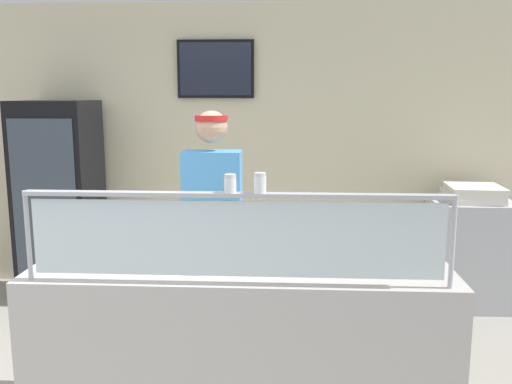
{
  "coord_description": "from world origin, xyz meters",
  "views": [
    {
      "loc": [
        1.37,
        -2.52,
        1.87
      ],
      "look_at": [
        1.21,
        0.42,
        1.34
      ],
      "focal_mm": 38.9,
      "sensor_mm": 36.0,
      "label": 1
    }
  ],
  "objects_px": {
    "pizza_server": "(201,257)",
    "pepper_flake_shaker": "(260,184)",
    "parmesan_shaker": "(230,185)",
    "worker_figure": "(213,225)",
    "drink_fridge": "(60,200)",
    "pizza_box_stack": "(473,194)",
    "pizza_tray": "(198,260)"
  },
  "relations": [
    {
      "from": "worker_figure",
      "to": "pizza_tray",
      "type": "bearing_deg",
      "value": -89.73
    },
    {
      "from": "worker_figure",
      "to": "drink_fridge",
      "type": "distance_m",
      "value": 2.06
    },
    {
      "from": "pizza_server",
      "to": "pizza_tray",
      "type": "bearing_deg",
      "value": 127.84
    },
    {
      "from": "pizza_tray",
      "to": "pizza_server",
      "type": "xyz_separation_m",
      "value": [
        0.02,
        -0.02,
        0.02
      ]
    },
    {
      "from": "pizza_tray",
      "to": "parmesan_shaker",
      "type": "relative_size",
      "value": 4.91
    },
    {
      "from": "parmesan_shaker",
      "to": "pepper_flake_shaker",
      "type": "height_order",
      "value": "pepper_flake_shaker"
    },
    {
      "from": "pizza_server",
      "to": "pepper_flake_shaker",
      "type": "relative_size",
      "value": 2.88
    },
    {
      "from": "parmesan_shaker",
      "to": "worker_figure",
      "type": "bearing_deg",
      "value": 102.49
    },
    {
      "from": "pizza_server",
      "to": "pepper_flake_shaker",
      "type": "bearing_deg",
      "value": -49.39
    },
    {
      "from": "pizza_server",
      "to": "worker_figure",
      "type": "xyz_separation_m",
      "value": [
        -0.02,
        0.67,
        0.02
      ]
    },
    {
      "from": "pizza_tray",
      "to": "parmesan_shaker",
      "type": "xyz_separation_m",
      "value": [
        0.21,
        -0.33,
        0.48
      ]
    },
    {
      "from": "pizza_server",
      "to": "worker_figure",
      "type": "relative_size",
      "value": 0.16
    },
    {
      "from": "drink_fridge",
      "to": "pizza_box_stack",
      "type": "bearing_deg",
      "value": -0.68
    },
    {
      "from": "drink_fridge",
      "to": "parmesan_shaker",
      "type": "bearing_deg",
      "value": -51.64
    },
    {
      "from": "pizza_server",
      "to": "pepper_flake_shaker",
      "type": "height_order",
      "value": "pepper_flake_shaker"
    },
    {
      "from": "parmesan_shaker",
      "to": "drink_fridge",
      "type": "distance_m",
      "value": 2.96
    },
    {
      "from": "pizza_tray",
      "to": "pepper_flake_shaker",
      "type": "bearing_deg",
      "value": -42.68
    },
    {
      "from": "worker_figure",
      "to": "pizza_box_stack",
      "type": "relative_size",
      "value": 3.61
    },
    {
      "from": "parmesan_shaker",
      "to": "worker_figure",
      "type": "height_order",
      "value": "worker_figure"
    },
    {
      "from": "pepper_flake_shaker",
      "to": "drink_fridge",
      "type": "xyz_separation_m",
      "value": [
        -1.95,
        2.28,
        -0.54
      ]
    },
    {
      "from": "pizza_server",
      "to": "parmesan_shaker",
      "type": "height_order",
      "value": "parmesan_shaker"
    },
    {
      "from": "parmesan_shaker",
      "to": "drink_fridge",
      "type": "relative_size",
      "value": 0.05
    },
    {
      "from": "pizza_box_stack",
      "to": "worker_figure",
      "type": "bearing_deg",
      "value": -149.0
    },
    {
      "from": "worker_figure",
      "to": "pizza_box_stack",
      "type": "height_order",
      "value": "worker_figure"
    },
    {
      "from": "pizza_server",
      "to": "drink_fridge",
      "type": "bearing_deg",
      "value": 122.35
    },
    {
      "from": "pizza_tray",
      "to": "drink_fridge",
      "type": "relative_size",
      "value": 0.24
    },
    {
      "from": "pizza_server",
      "to": "parmesan_shaker",
      "type": "distance_m",
      "value": 0.58
    },
    {
      "from": "pizza_box_stack",
      "to": "drink_fridge",
      "type": "bearing_deg",
      "value": 179.32
    },
    {
      "from": "pizza_tray",
      "to": "pizza_box_stack",
      "type": "bearing_deg",
      "value": 42.37
    },
    {
      "from": "parmesan_shaker",
      "to": "pepper_flake_shaker",
      "type": "bearing_deg",
      "value": 0.0
    },
    {
      "from": "pizza_tray",
      "to": "pizza_box_stack",
      "type": "relative_size",
      "value": 0.9
    },
    {
      "from": "parmesan_shaker",
      "to": "pizza_server",
      "type": "bearing_deg",
      "value": 122.22
    }
  ]
}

